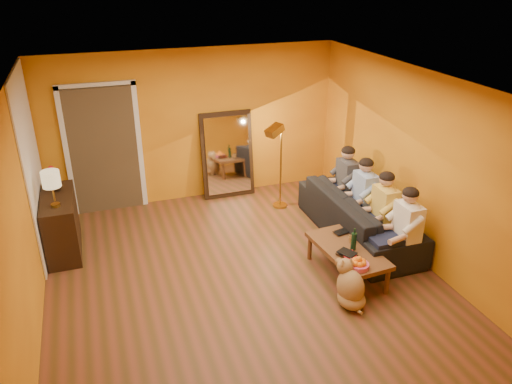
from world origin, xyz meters
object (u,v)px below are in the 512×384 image
object	(u,v)px
laptop	(347,233)
vase	(56,184)
sofa	(359,215)
wine_bottle	(354,239)
sideboard	(61,224)
person_mid_right	(364,196)
dog	(351,283)
coffee_table	(346,262)
floor_lamp	(281,168)
table_lamp	(53,189)
mirror_frame	(227,155)
person_mid_left	(384,212)
person_far_left	(407,230)
person_far_right	(347,182)
tumbler	(352,239)

from	to	relation	value
laptop	vase	world-z (taller)	vase
sofa	laptop	distance (m)	0.74
wine_bottle	laptop	bearing A→B (deg)	72.00
sideboard	person_mid_right	size ratio (longest dim) A/B	0.97
sideboard	dog	bearing A→B (deg)	-37.00
sofa	laptop	bearing A→B (deg)	137.61
coffee_table	floor_lamp	distance (m)	2.28
table_lamp	wine_bottle	world-z (taller)	table_lamp
mirror_frame	sideboard	distance (m)	3.01
table_lamp	floor_lamp	xyz separation A→B (m)	(3.49, 0.60, -0.39)
sofa	coffee_table	size ratio (longest dim) A/B	1.96
coffee_table	person_mid_left	bearing A→B (deg)	24.40
floor_lamp	wine_bottle	world-z (taller)	floor_lamp
coffee_table	dog	xyz separation A→B (m)	(-0.26, -0.57, 0.09)
person_mid_right	mirror_frame	bearing A→B (deg)	128.21
person_far_left	person_far_right	xyz separation A→B (m)	(0.00, 1.65, 0.00)
wine_bottle	coffee_table	bearing A→B (deg)	135.00
wine_bottle	table_lamp	bearing A→B (deg)	155.23
person_far_left	person_far_right	world-z (taller)	same
person_far_left	vase	world-z (taller)	person_far_left
sideboard	dog	world-z (taller)	sideboard
coffee_table	wine_bottle	world-z (taller)	wine_bottle
sofa	vase	xyz separation A→B (m)	(-4.24, 1.28, 0.59)
sideboard	laptop	world-z (taller)	sideboard
sofa	laptop	size ratio (longest dim) A/B	7.00
dog	person_far_right	world-z (taller)	person_far_right
sofa	table_lamp	bearing A→B (deg)	80.27
dog	person_mid_left	bearing A→B (deg)	57.30
sideboard	dog	xyz separation A→B (m)	(3.31, -2.49, -0.12)
sofa	coffee_table	distance (m)	1.13
sideboard	person_far_left	xyz separation A→B (m)	(4.37, -2.03, 0.18)
person_far_left	table_lamp	bearing A→B (deg)	158.44
floor_lamp	person_mid_right	xyz separation A→B (m)	(0.88, -1.23, -0.11)
person_far_left	tumbler	bearing A→B (deg)	161.52
coffee_table	floor_lamp	size ratio (longest dim) A/B	0.85
sideboard	person_mid_left	size ratio (longest dim) A/B	0.97
sofa	vase	size ratio (longest dim) A/B	13.22
mirror_frame	tumbler	distance (m)	3.03
person_far_left	laptop	distance (m)	0.79
wine_bottle	tumbler	xyz separation A→B (m)	(0.07, 0.17, -0.11)
mirror_frame	person_far_right	xyz separation A→B (m)	(1.58, -1.46, -0.15)
sideboard	laptop	xyz separation A→B (m)	(3.75, -1.57, 0.01)
laptop	mirror_frame	bearing A→B (deg)	96.81
table_lamp	wine_bottle	bearing A→B (deg)	-24.77
person_far_left	tumbler	xyz separation A→B (m)	(-0.68, 0.23, -0.15)
person_far_left	person_mid_right	size ratio (longest dim) A/B	1.00
person_far_right	tumbler	size ratio (longest dim) A/B	13.15
laptop	wine_bottle	bearing A→B (deg)	-121.04
sideboard	person_far_right	size ratio (longest dim) A/B	0.97
dog	tumbler	xyz separation A→B (m)	(0.38, 0.69, 0.16)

